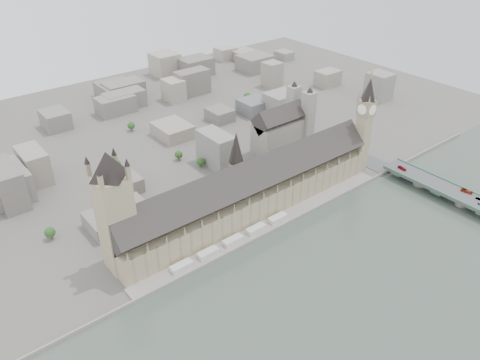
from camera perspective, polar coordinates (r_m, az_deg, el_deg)
ground at (r=414.98m, az=2.90°, el=-5.17°), size 900.00×900.00×0.00m
river_thames at (r=343.44m, az=22.27°, el=-17.70°), size 600.00×600.00×0.00m
embankment_wall at (r=405.33m, az=4.30°, el=-5.97°), size 600.00×1.50×3.00m
river_terrace at (r=409.97m, az=3.59°, el=-5.54°), size 270.00×15.00×2.00m
terrace_tents at (r=387.93m, az=-0.89°, el=-7.38°), size 118.00×7.00×4.00m
palace_of_westminster at (r=414.30m, az=1.18°, el=-1.38°), size 265.00×40.73×55.44m
elizabeth_tower at (r=481.60m, az=14.99°, el=7.20°), size 17.00×17.00×107.50m
victoria_tower at (r=348.79m, az=-15.08°, el=-3.18°), size 30.00×30.00×100.00m
central_tower at (r=395.12m, az=-0.46°, el=2.81°), size 13.00×13.00×48.00m
westminster_bridge at (r=482.83m, az=24.75°, el=-1.88°), size 25.00×325.00×10.25m
westminster_abbey at (r=527.74m, az=5.26°, el=6.39°), size 68.00×36.00×64.00m
city_skyline_inland at (r=586.70m, az=-13.15°, el=7.67°), size 720.00×360.00×38.00m
park_trees at (r=444.31m, az=-3.15°, el=-1.27°), size 110.00×30.00×15.00m
red_bus_north at (r=499.11m, az=19.14°, el=1.36°), size 3.01×9.63×2.64m
red_bus_south at (r=483.19m, az=25.90°, el=-1.23°), size 4.21×10.67×2.90m
car_blue at (r=470.16m, az=27.18°, el=-2.63°), size 2.07×3.87×1.25m
car_silver at (r=477.56m, az=27.05°, el=-2.04°), size 2.15×4.95×1.58m
car_approach at (r=529.92m, az=15.07°, el=3.79°), size 3.63×4.97×1.34m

